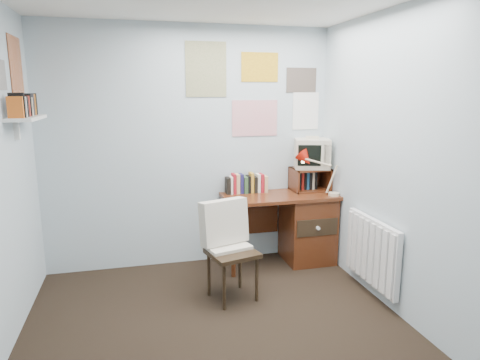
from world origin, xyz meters
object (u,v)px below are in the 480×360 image
Objects in this scene: desk_chair at (232,253)px; desk_lamp at (335,176)px; tv_riser at (310,179)px; radiator at (372,251)px; wall_shelf at (26,118)px; crt_tv at (312,152)px; desk at (302,225)px.

desk_chair is 2.03× the size of desk_lamp.
desk_lamp is at bearing -62.51° from tv_riser.
radiator is 1.29× the size of wall_shelf.
desk_lamp is 0.53× the size of radiator.
crt_tv is 2.79m from wall_shelf.
crt_tv is (-0.13, 0.31, 0.21)m from desk_lamp.
tv_riser is (1.06, 0.79, 0.46)m from desk_chair.
desk is 1.50× the size of radiator.
wall_shelf is at bearing -171.60° from desk.
desk is 1.40× the size of desk_chair.
desk_lamp is 0.34m from tv_riser.
desk_lamp is 1.05× the size of tv_riser.
desk is at bearing 133.40° from desk_lamp.
crt_tv is 0.46× the size of radiator.
desk is 3.27× the size of crt_tv.
desk is 1.17m from desk_chair.
desk_chair is at bearing -143.24° from tv_riser.
radiator is (0.17, -1.04, -0.47)m from tv_riser.
radiator is at bearing -65.60° from crt_tv.
desk_chair is at bearing -126.74° from crt_tv.
tv_riser is 0.30m from crt_tv.
crt_tv reaches higher than radiator.
wall_shelf reaches higher than tv_riser.
crt_tv reaches higher than desk_lamp.
tv_riser is 0.50× the size of radiator.
desk_lamp is (0.27, -0.18, 0.57)m from desk.
wall_shelf is (-2.57, -0.38, 1.21)m from desk.
radiator is (0.02, -0.75, -0.55)m from desk_lamp.
crt_tv is 0.59× the size of wall_shelf.
tv_riser is 1.09× the size of crt_tv.
radiator is (0.29, -0.93, 0.01)m from desk.
desk_chair is 1.07× the size of radiator.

